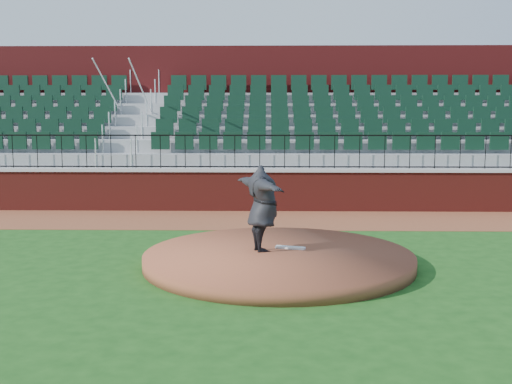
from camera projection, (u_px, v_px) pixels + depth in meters
ground at (254, 269)px, 11.90m from camera, size 90.00×90.00×0.00m
warning_track at (259, 220)px, 17.26m from camera, size 34.00×3.20×0.01m
field_wall at (260, 191)px, 18.76m from camera, size 34.00×0.35×1.20m
wall_cap at (260, 170)px, 18.68m from camera, size 34.00×0.45×0.10m
wall_railing at (260, 152)px, 18.61m from camera, size 34.00×0.05×1.00m
seating_stands at (261, 132)px, 21.24m from camera, size 34.00×5.10×4.60m
concourse_wall at (262, 118)px, 23.96m from camera, size 34.00×0.50×5.50m
pitchers_mound at (278, 259)px, 12.16m from camera, size 5.33×5.33×0.25m
pitching_rubber at (290, 248)px, 12.52m from camera, size 0.62×0.32×0.04m
pitcher at (262, 208)px, 12.18m from camera, size 1.35×2.18×1.73m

